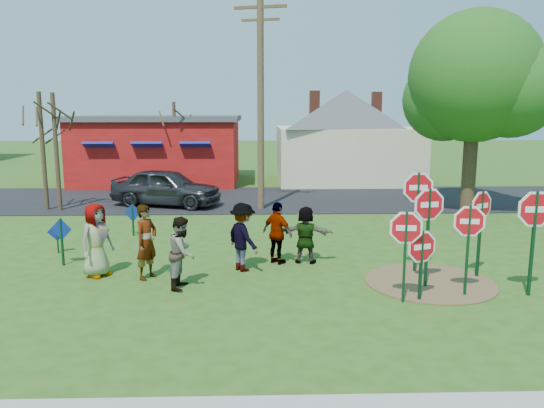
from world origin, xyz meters
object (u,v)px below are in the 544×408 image
at_px(stop_sign_b, 418,197).
at_px(stop_sign_c, 469,230).
at_px(person_a, 96,240).
at_px(leafy_tree, 478,84).
at_px(suv, 166,187).
at_px(person_b, 147,242).
at_px(stop_sign_d, 481,213).
at_px(utility_pole, 261,99).
at_px(stop_sign_a, 406,236).

distance_m(stop_sign_b, stop_sign_c, 1.98).
xyz_separation_m(person_a, leafy_tree, (13.02, 8.16, 4.31)).
distance_m(person_a, suv, 10.01).
height_order(person_b, leafy_tree, leafy_tree).
bearing_deg(stop_sign_b, suv, 130.14).
bearing_deg(stop_sign_c, stop_sign_b, 118.04).
height_order(stop_sign_b, stop_sign_d, stop_sign_b).
height_order(person_a, utility_pole, utility_pole).
height_order(stop_sign_b, person_a, stop_sign_b).
distance_m(stop_sign_b, person_a, 8.36).
bearing_deg(person_b, stop_sign_a, -78.13).
bearing_deg(stop_sign_a, person_a, 171.05).
bearing_deg(person_a, suv, 32.64).
bearing_deg(person_b, stop_sign_d, -62.03).
height_order(utility_pole, leafy_tree, utility_pole).
bearing_deg(leafy_tree, person_a, -147.94).
xyz_separation_m(suv, utility_pole, (4.19, -0.85, 3.84)).
height_order(stop_sign_a, suv, stop_sign_a).
bearing_deg(stop_sign_b, utility_pole, 114.38).
bearing_deg(stop_sign_d, person_a, 146.47).
bearing_deg(stop_sign_c, person_a, 177.51).
xyz_separation_m(stop_sign_b, person_a, (-8.30, -0.08, -1.07)).
height_order(stop_sign_d, suv, stop_sign_d).
bearing_deg(stop_sign_d, stop_sign_c, -153.24).
xyz_separation_m(person_a, suv, (0.11, 10.01, -0.10)).
xyz_separation_m(stop_sign_b, stop_sign_c, (0.64, -1.82, -0.47)).
distance_m(stop_sign_a, person_a, 7.70).
distance_m(stop_sign_a, utility_pole, 12.10).
distance_m(person_a, utility_pole, 10.78).
height_order(person_a, person_b, person_a).
bearing_deg(leafy_tree, person_b, -144.36).
relative_size(person_a, suv, 0.40).
distance_m(person_a, leafy_tree, 15.96).
relative_size(utility_pole, leafy_tree, 1.09).
relative_size(stop_sign_a, person_b, 1.15).
bearing_deg(stop_sign_d, utility_pole, 88.59).
relative_size(stop_sign_a, stop_sign_b, 0.78).
bearing_deg(stop_sign_c, person_b, 177.31).
relative_size(stop_sign_d, leafy_tree, 0.29).
relative_size(stop_sign_d, person_b, 1.24).
bearing_deg(leafy_tree, utility_pole, 173.48).
bearing_deg(stop_sign_a, person_b, 169.77).
height_order(stop_sign_b, person_b, stop_sign_b).
bearing_deg(person_a, leafy_tree, -24.67).
xyz_separation_m(stop_sign_c, person_b, (-7.61, 1.50, -0.60)).
height_order(person_a, leafy_tree, leafy_tree).
distance_m(suv, leafy_tree, 13.77).
bearing_deg(person_a, stop_sign_a, -72.60).
bearing_deg(stop_sign_a, stop_sign_b, 74.42).
height_order(stop_sign_b, suv, stop_sign_b).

